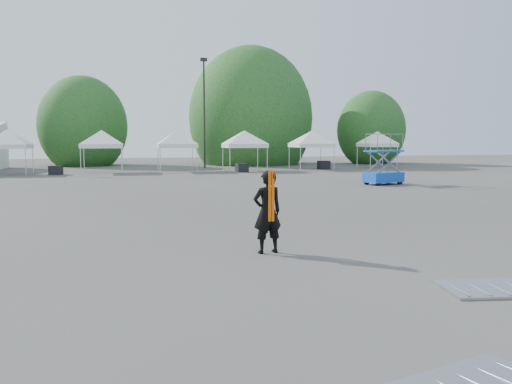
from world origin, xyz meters
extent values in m
plane|color=#474442|center=(0.00, 0.00, 0.00)|extent=(120.00, 120.00, 0.00)
cylinder|color=black|center=(3.00, 32.00, 4.75)|extent=(0.16, 0.16, 9.50)
cube|color=black|center=(3.00, 32.00, 9.65)|extent=(0.60, 0.25, 0.30)
cylinder|color=#382314|center=(-8.00, 40.00, 1.14)|extent=(0.36, 0.36, 2.27)
ellipsoid|color=#1C4918|center=(-8.00, 40.00, 3.94)|extent=(4.16, 4.16, 4.78)
cylinder|color=#382314|center=(9.00, 39.00, 1.40)|extent=(0.36, 0.36, 2.80)
ellipsoid|color=#1C4918|center=(9.00, 39.00, 4.85)|extent=(5.12, 5.12, 5.89)
cylinder|color=#382314|center=(22.00, 37.00, 1.05)|extent=(0.36, 0.36, 2.10)
ellipsoid|color=#1C4918|center=(22.00, 37.00, 3.64)|extent=(3.84, 3.84, 4.42)
cylinder|color=silver|center=(-10.87, 26.02, 1.00)|extent=(0.06, 0.06, 2.00)
cylinder|color=silver|center=(-10.87, 28.87, 1.00)|extent=(0.06, 0.06, 2.00)
cube|color=white|center=(-12.29, 27.44, 2.08)|extent=(3.05, 3.05, 0.30)
pyramid|color=white|center=(-12.29, 27.44, 3.33)|extent=(4.31, 4.31, 1.10)
cylinder|color=silver|center=(-7.16, 26.55, 1.00)|extent=(0.06, 0.06, 2.00)
cylinder|color=silver|center=(-4.19, 26.55, 1.00)|extent=(0.06, 0.06, 2.00)
cylinder|color=silver|center=(-7.16, 29.52, 1.00)|extent=(0.06, 0.06, 2.00)
cylinder|color=silver|center=(-4.19, 29.52, 1.00)|extent=(0.06, 0.06, 2.00)
cube|color=white|center=(-5.67, 28.03, 2.08)|extent=(3.17, 3.17, 0.30)
pyramid|color=white|center=(-5.67, 28.03, 3.33)|extent=(4.49, 4.49, 1.10)
cylinder|color=silver|center=(-1.29, 26.60, 1.00)|extent=(0.06, 0.06, 2.00)
cylinder|color=silver|center=(1.57, 26.60, 1.00)|extent=(0.06, 0.06, 2.00)
cylinder|color=silver|center=(-1.29, 29.47, 1.00)|extent=(0.06, 0.06, 2.00)
cylinder|color=silver|center=(1.57, 29.47, 1.00)|extent=(0.06, 0.06, 2.00)
cube|color=white|center=(0.14, 28.03, 2.08)|extent=(3.07, 3.07, 0.30)
pyramid|color=white|center=(0.14, 28.03, 3.33)|extent=(4.34, 4.34, 1.10)
cylinder|color=silver|center=(4.04, 25.63, 1.00)|extent=(0.06, 0.06, 2.00)
cylinder|color=silver|center=(7.09, 25.63, 1.00)|extent=(0.06, 0.06, 2.00)
cylinder|color=silver|center=(4.04, 28.67, 1.00)|extent=(0.06, 0.06, 2.00)
cylinder|color=silver|center=(7.09, 28.67, 1.00)|extent=(0.06, 0.06, 2.00)
cube|color=white|center=(5.57, 27.15, 2.08)|extent=(3.25, 3.25, 0.30)
pyramid|color=white|center=(5.57, 27.15, 3.33)|extent=(4.59, 4.59, 1.10)
cylinder|color=silver|center=(10.14, 26.30, 1.00)|extent=(0.06, 0.06, 2.00)
cylinder|color=silver|center=(13.14, 26.30, 1.00)|extent=(0.06, 0.06, 2.00)
cylinder|color=silver|center=(10.14, 29.30, 1.00)|extent=(0.06, 0.06, 2.00)
cylinder|color=silver|center=(13.14, 29.30, 1.00)|extent=(0.06, 0.06, 2.00)
cube|color=white|center=(11.64, 27.80, 2.08)|extent=(3.20, 3.20, 0.30)
pyramid|color=white|center=(11.64, 27.80, 3.33)|extent=(4.53, 4.53, 1.10)
cylinder|color=silver|center=(17.05, 27.36, 1.00)|extent=(0.06, 0.06, 2.00)
cylinder|color=silver|center=(19.69, 27.36, 1.00)|extent=(0.06, 0.06, 2.00)
cylinder|color=silver|center=(17.05, 30.00, 1.00)|extent=(0.06, 0.06, 2.00)
cylinder|color=silver|center=(19.69, 30.00, 1.00)|extent=(0.06, 0.06, 2.00)
cube|color=white|center=(18.37, 28.68, 2.08)|extent=(2.84, 2.84, 0.30)
pyramid|color=white|center=(18.37, 28.68, 3.33)|extent=(4.02, 4.02, 1.10)
imported|color=black|center=(-0.66, -2.08, 0.95)|extent=(0.76, 0.56, 1.90)
cube|color=#E95A04|center=(-0.66, -2.27, 1.33)|extent=(0.15, 0.03, 1.14)
cube|color=#0D45AD|center=(10.57, 13.14, 0.42)|extent=(2.49, 1.73, 0.57)
cube|color=#0D45AD|center=(10.57, 13.14, 1.93)|extent=(2.38, 1.65, 0.09)
cylinder|color=black|center=(9.89, 12.45, 0.17)|extent=(0.37, 0.23, 0.34)
cylinder|color=black|center=(11.52, 12.93, 0.17)|extent=(0.37, 0.23, 0.34)
cylinder|color=black|center=(9.62, 13.35, 0.17)|extent=(0.37, 0.23, 0.34)
cylinder|color=black|center=(11.25, 13.83, 0.17)|extent=(0.37, 0.23, 0.34)
cube|color=#93969A|center=(2.57, -5.81, 0.02)|extent=(2.32, 1.44, 0.05)
cube|color=black|center=(-8.90, 26.27, 0.33)|extent=(1.01, 0.89, 0.66)
cube|color=black|center=(5.05, 25.84, 0.35)|extent=(1.02, 0.86, 0.70)
cube|color=black|center=(12.90, 27.96, 0.37)|extent=(1.02, 0.83, 0.74)
camera|label=1|loc=(-3.69, -12.87, 2.58)|focal=35.00mm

